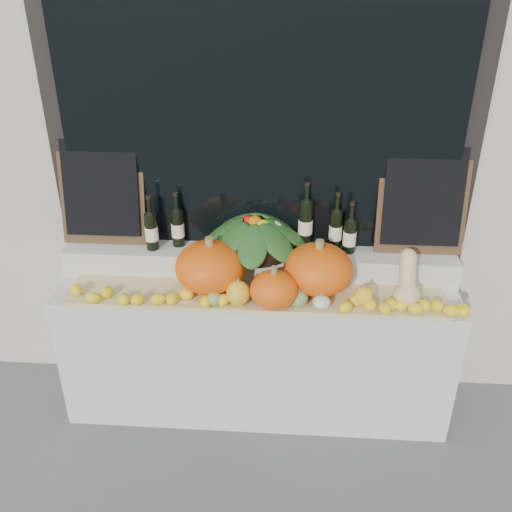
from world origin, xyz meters
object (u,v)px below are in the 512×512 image
at_px(pumpkin_right, 318,269).
at_px(produce_bowl, 255,234).
at_px(wine_bottle_tall, 305,224).
at_px(butternut_squash, 407,283).
at_px(pumpkin_left, 210,267).

relative_size(pumpkin_right, produce_bowl, 0.60).
relative_size(pumpkin_right, wine_bottle_tall, 0.95).
distance_m(pumpkin_right, wine_bottle_tall, 0.31).
distance_m(pumpkin_right, butternut_squash, 0.48).
relative_size(pumpkin_left, wine_bottle_tall, 0.96).
height_order(pumpkin_left, wine_bottle_tall, wine_bottle_tall).
bearing_deg(produce_bowl, wine_bottle_tall, 12.03).
distance_m(pumpkin_left, pumpkin_right, 0.60).
bearing_deg(butternut_squash, wine_bottle_tall, 147.84).
relative_size(butternut_squash, wine_bottle_tall, 0.71).
bearing_deg(pumpkin_left, butternut_squash, -3.51).
xyz_separation_m(butternut_squash, wine_bottle_tall, (-0.55, 0.34, 0.16)).
xyz_separation_m(butternut_squash, produce_bowl, (-0.84, 0.28, 0.12)).
distance_m(butternut_squash, produce_bowl, 0.89).
relative_size(pumpkin_left, produce_bowl, 0.61).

